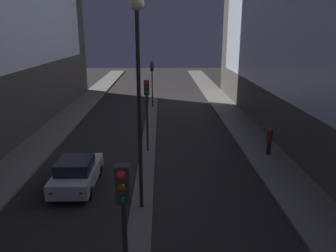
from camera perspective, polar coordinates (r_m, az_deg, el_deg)
median_strip at (r=21.70m, az=-3.46°, el=-3.66°), size 0.95×32.80×0.11m
traffic_light_near at (r=7.81m, az=-7.72°, el=-14.91°), size 0.32×0.42×4.48m
traffic_light_mid at (r=19.97m, az=-3.71°, el=4.57°), size 0.32×0.42×4.48m
traffic_light_far at (r=32.24m, az=-2.80°, el=9.04°), size 0.32×0.42×4.48m
street_lamp at (r=12.78m, az=-5.21°, el=10.15°), size 0.56×0.56×8.56m
car_left_lane at (r=16.70m, az=-15.57°, el=-7.84°), size 1.85×4.07×1.57m
pedestrian_on_right_sidewalk at (r=20.77m, az=17.22°, el=-2.35°), size 0.33×0.33×1.72m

